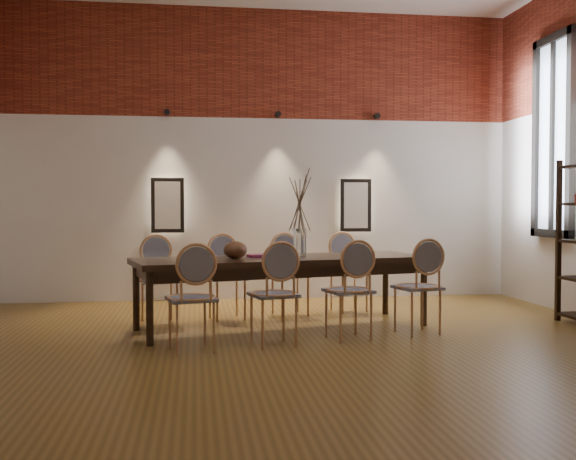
{
  "coord_description": "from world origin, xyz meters",
  "views": [
    {
      "loc": [
        -0.94,
        -5.8,
        1.28
      ],
      "look_at": [
        -0.02,
        0.81,
        1.05
      ],
      "focal_mm": 42.0,
      "sensor_mm": 36.0,
      "label": 1
    }
  ],
  "objects": [
    {
      "name": "floor",
      "position": [
        0.0,
        0.0,
        -0.01
      ],
      "size": [
        7.0,
        7.0,
        0.02
      ],
      "primitive_type": "cube",
      "color": "brown",
      "rests_on": "ground"
    },
    {
      "name": "wall_back",
      "position": [
        0.0,
        3.55,
        2.0
      ],
      "size": [
        7.0,
        0.1,
        4.0
      ],
      "primitive_type": "cube",
      "color": "silver",
      "rests_on": "ground"
    },
    {
      "name": "brick_band_back",
      "position": [
        0.0,
        3.48,
        3.25
      ],
      "size": [
        7.0,
        0.02,
        1.5
      ],
      "primitive_type": "cube",
      "color": "maroon",
      "rests_on": "ground"
    },
    {
      "name": "niche_left",
      "position": [
        -1.3,
        3.45,
        1.3
      ],
      "size": [
        0.36,
        0.06,
        0.66
      ],
      "primitive_type": "cube",
      "color": "#FFEAC6",
      "rests_on": "wall_back"
    },
    {
      "name": "niche_right",
      "position": [
        1.3,
        3.45,
        1.3
      ],
      "size": [
        0.36,
        0.06,
        0.66
      ],
      "primitive_type": "cube",
      "color": "#FFEAC6",
      "rests_on": "wall_back"
    },
    {
      "name": "spot_fixture_left",
      "position": [
        -1.3,
        3.42,
        2.55
      ],
      "size": [
        0.08,
        0.1,
        0.08
      ],
      "primitive_type": "cylinder",
      "rotation": [
        1.57,
        0.0,
        0.0
      ],
      "color": "black",
      "rests_on": "wall_back"
    },
    {
      "name": "spot_fixture_mid",
      "position": [
        0.2,
        3.42,
        2.55
      ],
      "size": [
        0.08,
        0.1,
        0.08
      ],
      "primitive_type": "cylinder",
      "rotation": [
        1.57,
        0.0,
        0.0
      ],
      "color": "black",
      "rests_on": "wall_back"
    },
    {
      "name": "spot_fixture_right",
      "position": [
        1.6,
        3.42,
        2.55
      ],
      "size": [
        0.08,
        0.1,
        0.08
      ],
      "primitive_type": "cylinder",
      "rotation": [
        1.57,
        0.0,
        0.0
      ],
      "color": "black",
      "rests_on": "wall_back"
    },
    {
      "name": "window_glass",
      "position": [
        3.46,
        2.0,
        2.15
      ],
      "size": [
        0.02,
        0.78,
        2.38
      ],
      "primitive_type": "cube",
      "color": "silver",
      "rests_on": "wall_right"
    },
    {
      "name": "window_frame",
      "position": [
        3.44,
        2.0,
        2.15
      ],
      "size": [
        0.08,
        0.9,
        2.5
      ],
      "primitive_type": "cube",
      "color": "black",
      "rests_on": "wall_right"
    },
    {
      "name": "window_mullion",
      "position": [
        3.44,
        2.0,
        2.15
      ],
      "size": [
        0.06,
        0.06,
        2.4
      ],
      "primitive_type": "cube",
      "color": "black",
      "rests_on": "wall_right"
    },
    {
      "name": "dining_table",
      "position": [
        -0.02,
        1.21,
        0.38
      ],
      "size": [
        3.23,
        1.67,
        0.75
      ],
      "primitive_type": "cube",
      "rotation": [
        0.0,
        0.0,
        0.23
      ],
      "color": "#362214",
      "rests_on": "floor"
    },
    {
      "name": "chair_near_a",
      "position": [
        -0.97,
        0.19,
        0.47
      ],
      "size": [
        0.53,
        0.53,
        0.94
      ],
      "primitive_type": null,
      "rotation": [
        0.0,
        0.0,
        0.23
      ],
      "color": "tan",
      "rests_on": "floor"
    },
    {
      "name": "chair_near_b",
      "position": [
        -0.22,
        0.37,
        0.47
      ],
      "size": [
        0.53,
        0.53,
        0.94
      ],
      "primitive_type": null,
      "rotation": [
        0.0,
        0.0,
        0.23
      ],
      "color": "tan",
      "rests_on": "floor"
    },
    {
      "name": "chair_near_c",
      "position": [
        0.53,
        0.54,
        0.47
      ],
      "size": [
        0.53,
        0.53,
        0.94
      ],
      "primitive_type": null,
      "rotation": [
        0.0,
        0.0,
        0.23
      ],
      "color": "tan",
      "rests_on": "floor"
    },
    {
      "name": "chair_near_d",
      "position": [
        1.29,
        0.72,
        0.47
      ],
      "size": [
        0.53,
        0.53,
        0.94
      ],
      "primitive_type": null,
      "rotation": [
        0.0,
        0.0,
        0.23
      ],
      "color": "tan",
      "rests_on": "floor"
    },
    {
      "name": "chair_far_a",
      "position": [
        -1.33,
        1.7,
        0.47
      ],
      "size": [
        0.53,
        0.53,
        0.94
      ],
      "primitive_type": null,
      "rotation": [
        0.0,
        0.0,
        3.37
      ],
      "color": "tan",
      "rests_on": "floor"
    },
    {
      "name": "chair_far_b",
      "position": [
        -0.57,
        1.88,
        0.47
      ],
      "size": [
        0.53,
        0.53,
        0.94
      ],
      "primitive_type": null,
      "rotation": [
        0.0,
        0.0,
        3.37
      ],
      "color": "tan",
      "rests_on": "floor"
    },
    {
      "name": "chair_far_c",
      "position": [
        0.18,
        2.06,
        0.47
      ],
      "size": [
        0.53,
        0.53,
        0.94
      ],
      "primitive_type": null,
      "rotation": [
        0.0,
        0.0,
        3.37
      ],
      "color": "tan",
      "rests_on": "floor"
    },
    {
      "name": "chair_far_d",
      "position": [
        0.93,
        2.23,
        0.47
      ],
      "size": [
        0.53,
        0.53,
        0.94
      ],
      "primitive_type": null,
      "rotation": [
        0.0,
        0.0,
        3.37
      ],
      "color": "tan",
      "rests_on": "floor"
    },
    {
      "name": "vase",
      "position": [
        0.17,
        1.26,
        0.9
      ],
      "size": [
        0.14,
        0.14,
        0.3
      ],
      "primitive_type": "cylinder",
      "color": "silver",
      "rests_on": "dining_table"
    },
    {
      "name": "dried_branches",
      "position": [
        0.17,
        1.26,
        1.35
      ],
      "size": [
        0.5,
        0.5,
        0.7
      ],
      "primitive_type": null,
      "color": "brown",
      "rests_on": "vase"
    },
    {
      "name": "bowl",
      "position": [
        -0.53,
        1.04,
        0.84
      ],
      "size": [
        0.24,
        0.24,
        0.18
      ],
      "primitive_type": "ellipsoid",
      "color": "brown",
      "rests_on": "dining_table"
    },
    {
      "name": "book",
      "position": [
        -0.25,
        1.25,
        0.77
      ],
      "size": [
        0.29,
        0.23,
        0.03
      ],
      "primitive_type": "cube",
      "rotation": [
        0.0,
        0.0,
        0.23
      ],
      "color": "#952D69",
      "rests_on": "dining_table"
    }
  ]
}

